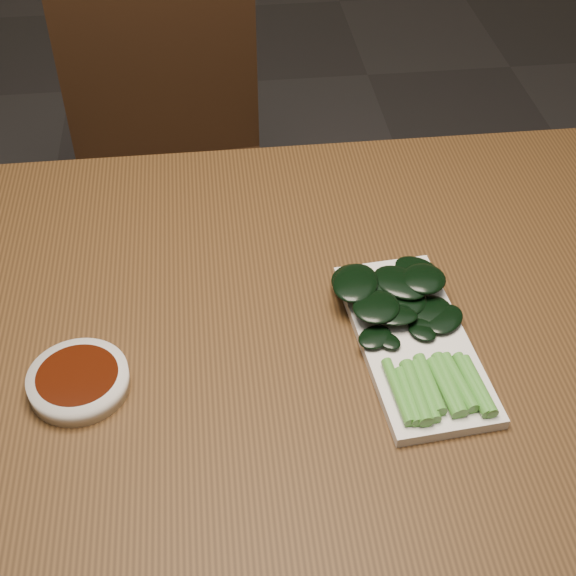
{
  "coord_description": "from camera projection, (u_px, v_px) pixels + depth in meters",
  "views": [
    {
      "loc": [
        -0.06,
        -0.71,
        1.48
      ],
      "look_at": [
        0.03,
        0.05,
        0.76
      ],
      "focal_mm": 50.0,
      "sensor_mm": 36.0,
      "label": 1
    }
  ],
  "objects": [
    {
      "name": "sauce_bowl",
      "position": [
        79.0,
        381.0,
        0.93
      ],
      "size": [
        0.12,
        0.12,
        0.02
      ],
      "color": "silver",
      "rests_on": "table"
    },
    {
      "name": "table",
      "position": [
        270.0,
        360.0,
        1.07
      ],
      "size": [
        1.4,
        0.8,
        0.75
      ],
      "color": "#412912",
      "rests_on": "ground"
    },
    {
      "name": "chair_far",
      "position": [
        172.0,
        167.0,
        1.73
      ],
      "size": [
        0.45,
        0.45,
        0.89
      ],
      "rotation": [
        0.0,
        0.0,
        0.08
      ],
      "color": "black",
      "rests_on": "ground"
    },
    {
      "name": "gai_lan",
      "position": [
        401.0,
        317.0,
        0.99
      ],
      "size": [
        0.18,
        0.28,
        0.03
      ],
      "color": "#4A9132",
      "rests_on": "serving_plate"
    },
    {
      "name": "serving_plate",
      "position": [
        413.0,
        341.0,
        0.98
      ],
      "size": [
        0.15,
        0.3,
        0.01
      ],
      "rotation": [
        0.0,
        0.0,
        0.09
      ],
      "color": "silver",
      "rests_on": "table"
    }
  ]
}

